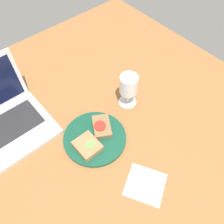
% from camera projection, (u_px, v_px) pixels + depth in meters
% --- Properties ---
extents(wooden_table, '(1.40, 1.40, 0.03)m').
position_uv_depth(wooden_table, '(100.00, 133.00, 0.98)').
color(wooden_table, brown).
rests_on(wooden_table, ground).
extents(plate, '(0.24, 0.24, 0.01)m').
position_uv_depth(plate, '(95.00, 138.00, 0.94)').
color(plate, '#144733').
rests_on(plate, wooden_table).
extents(sandwich_with_tomato, '(0.11, 0.12, 0.03)m').
position_uv_depth(sandwich_with_tomato, '(101.00, 126.00, 0.95)').
color(sandwich_with_tomato, brown).
rests_on(sandwich_with_tomato, plate).
extents(sandwich_with_cucumber, '(0.08, 0.09, 0.03)m').
position_uv_depth(sandwich_with_cucumber, '(88.00, 146.00, 0.90)').
color(sandwich_with_cucumber, '#937047').
rests_on(sandwich_with_cucumber, plate).
extents(wine_glass, '(0.07, 0.07, 0.15)m').
position_uv_depth(wine_glass, '(129.00, 86.00, 0.97)').
color(wine_glass, white).
rests_on(wine_glass, wooden_table).
extents(laptop, '(0.32, 0.30, 0.23)m').
position_uv_depth(laptop, '(1.00, 119.00, 0.94)').
color(laptop, silver).
rests_on(laptop, wooden_table).
extents(napkin, '(0.16, 0.17, 0.00)m').
position_uv_depth(napkin, '(145.00, 185.00, 0.83)').
color(napkin, white).
rests_on(napkin, wooden_table).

